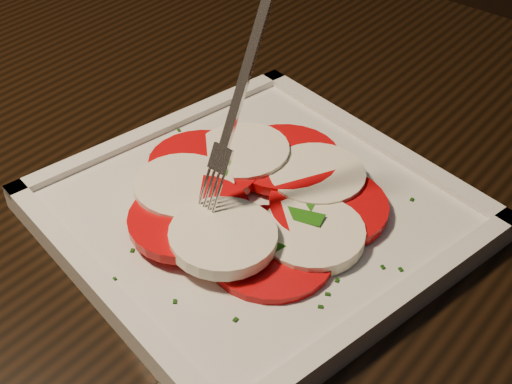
{
  "coord_description": "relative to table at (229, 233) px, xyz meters",
  "views": [
    {
      "loc": [
        0.25,
        -0.15,
        1.12
      ],
      "look_at": [
        -0.0,
        0.18,
        0.78
      ],
      "focal_mm": 50.0,
      "sensor_mm": 36.0,
      "label": 1
    }
  ],
  "objects": [
    {
      "name": "table",
      "position": [
        0.0,
        0.0,
        0.0
      ],
      "size": [
        1.22,
        0.83,
        0.75
      ],
      "rotation": [
        0.0,
        0.0,
        -0.03
      ],
      "color": "black",
      "rests_on": "ground"
    },
    {
      "name": "plate",
      "position": [
        0.08,
        -0.06,
        0.11
      ],
      "size": [
        0.33,
        0.33,
        0.01
      ],
      "primitive_type": "cube",
      "rotation": [
        0.0,
        0.0,
        -0.22
      ],
      "color": "silver",
      "rests_on": "table"
    },
    {
      "name": "fork",
      "position": [
        0.07,
        -0.06,
        0.2
      ],
      "size": [
        0.03,
        0.07,
        0.14
      ],
      "primitive_type": null,
      "rotation": [
        0.0,
        0.0,
        -0.06
      ],
      "color": "white",
      "rests_on": "caprese_salad"
    },
    {
      "name": "caprese_salad",
      "position": [
        0.08,
        -0.06,
        0.12
      ],
      "size": [
        0.24,
        0.22,
        0.03
      ],
      "color": "red",
      "rests_on": "plate"
    }
  ]
}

